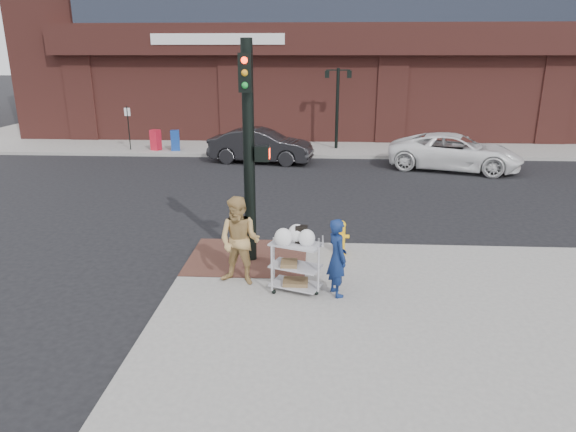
# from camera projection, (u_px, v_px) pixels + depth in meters

# --- Properties ---
(ground) EXTENTS (220.00, 220.00, 0.00)m
(ground) POSITION_uv_depth(u_px,v_px,m) (269.00, 279.00, 11.50)
(ground) COLOR black
(ground) RESTS_ON ground
(sidewalk_far) EXTENTS (65.00, 36.00, 0.15)m
(sidewalk_far) POSITION_uv_depth(u_px,v_px,m) (460.00, 116.00, 41.25)
(sidewalk_far) COLOR gray
(sidewalk_far) RESTS_ON ground
(brick_curb_ramp) EXTENTS (2.80, 2.40, 0.01)m
(brick_curb_ramp) POSITION_uv_depth(u_px,v_px,m) (248.00, 257.00, 12.34)
(brick_curb_ramp) COLOR #522D26
(brick_curb_ramp) RESTS_ON sidewalk_near
(lamp_post) EXTENTS (1.32, 0.22, 4.00)m
(lamp_post) POSITION_uv_depth(u_px,v_px,m) (337.00, 100.00, 25.83)
(lamp_post) COLOR black
(lamp_post) RESTS_ON sidewalk_far
(parking_sign) EXTENTS (0.05, 0.05, 2.20)m
(parking_sign) POSITION_uv_depth(u_px,v_px,m) (129.00, 128.00, 25.86)
(parking_sign) COLOR black
(parking_sign) RESTS_ON sidewalk_far
(traffic_signal_pole) EXTENTS (0.61, 0.51, 5.00)m
(traffic_signal_pole) POSITION_uv_depth(u_px,v_px,m) (250.00, 148.00, 11.41)
(traffic_signal_pole) COLOR black
(traffic_signal_pole) RESTS_ON sidewalk_near
(woman_blue) EXTENTS (0.58, 0.69, 1.61)m
(woman_blue) POSITION_uv_depth(u_px,v_px,m) (337.00, 257.00, 10.21)
(woman_blue) COLOR navy
(woman_blue) RESTS_ON sidewalk_near
(pedestrian_tan) EXTENTS (1.07, 0.93, 1.89)m
(pedestrian_tan) POSITION_uv_depth(u_px,v_px,m) (240.00, 241.00, 10.69)
(pedestrian_tan) COLOR tan
(pedestrian_tan) RESTS_ON sidewalk_near
(sedan_dark) EXTENTS (4.92, 2.32, 1.56)m
(sedan_dark) POSITION_uv_depth(u_px,v_px,m) (261.00, 146.00, 23.63)
(sedan_dark) COLOR black
(sedan_dark) RESTS_ON ground
(minivan_white) EXTENTS (6.07, 4.13, 1.54)m
(minivan_white) POSITION_uv_depth(u_px,v_px,m) (455.00, 152.00, 22.17)
(minivan_white) COLOR white
(minivan_white) RESTS_ON ground
(utility_cart) EXTENTS (1.13, 0.87, 1.39)m
(utility_cart) POSITION_uv_depth(u_px,v_px,m) (296.00, 262.00, 10.45)
(utility_cart) COLOR #B5B5BB
(utility_cart) RESTS_ON sidewalk_near
(fire_hydrant) EXTENTS (0.40, 0.28, 0.85)m
(fire_hydrant) POSITION_uv_depth(u_px,v_px,m) (341.00, 237.00, 12.43)
(fire_hydrant) COLOR yellow
(fire_hydrant) RESTS_ON sidewalk_near
(newsbox_red) EXTENTS (0.54, 0.52, 1.03)m
(newsbox_red) POSITION_uv_depth(u_px,v_px,m) (156.00, 140.00, 25.91)
(newsbox_red) COLOR red
(newsbox_red) RESTS_ON sidewalk_far
(newsbox_blue) EXTENTS (0.50, 0.47, 1.01)m
(newsbox_blue) POSITION_uv_depth(u_px,v_px,m) (175.00, 140.00, 25.82)
(newsbox_blue) COLOR #163C94
(newsbox_blue) RESTS_ON sidewalk_far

